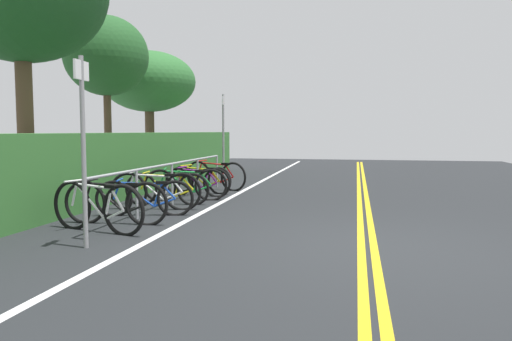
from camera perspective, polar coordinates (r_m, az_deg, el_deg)
name	(u,v)px	position (r m, az deg, el deg)	size (l,w,h in m)	color
ground_plane	(367,248)	(6.61, 12.81, -8.81)	(39.56, 13.83, 0.05)	#232628
centre_line_yellow_inner	(374,247)	(6.61, 13.52, -8.59)	(35.60, 0.10, 0.00)	gold
centre_line_yellow_outer	(361,246)	(6.60, 12.11, -8.58)	(35.60, 0.10, 0.00)	gold
bike_lane_stripe_white	(156,237)	(7.16, -11.52, -7.54)	(35.60, 0.12, 0.00)	white
bike_rack	(172,173)	(10.08, -9.74, -0.30)	(6.60, 0.05, 0.86)	#9EA0A5
bicycle_0	(97,207)	(7.66, -17.96, -4.06)	(0.60, 1.75, 0.79)	black
bicycle_1	(116,203)	(8.22, -15.97, -3.60)	(0.46, 1.78, 0.74)	black
bicycle_2	(145,198)	(8.90, -12.78, -3.12)	(0.57, 1.70, 0.68)	black
bicycle_3	(155,191)	(9.55, -11.59, -2.34)	(0.46, 1.77, 0.76)	black
bicycle_4	(167,189)	(10.16, -10.26, -2.09)	(0.46, 1.74, 0.70)	black
bicycle_5	(186,185)	(10.66, -8.15, -1.66)	(0.63, 1.74, 0.73)	black
bicycle_6	(198,182)	(11.40, -6.80, -1.32)	(0.46, 1.64, 0.70)	black
bicycle_7	(201,179)	(12.02, -6.42, -1.03)	(0.65, 1.69, 0.69)	black
bicycle_8	(216,175)	(12.61, -4.72, -0.58)	(0.66, 1.76, 0.77)	black
sign_post_near	(83,134)	(6.57, -19.43, 3.97)	(0.36, 0.06, 2.43)	gray
sign_post_far	(223,131)	(13.94, -3.82, 4.63)	(0.36, 0.08, 2.53)	gray
hedge_backdrop	(130,163)	(12.10, -14.40, 0.82)	(15.55, 0.84, 1.45)	#387533
tree_far_right	(106,57)	(14.86, -16.99, 12.52)	(2.37, 2.37, 4.74)	brown
tree_extra	(149,82)	(17.87, -12.32, 9.98)	(3.26, 3.26, 4.28)	brown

